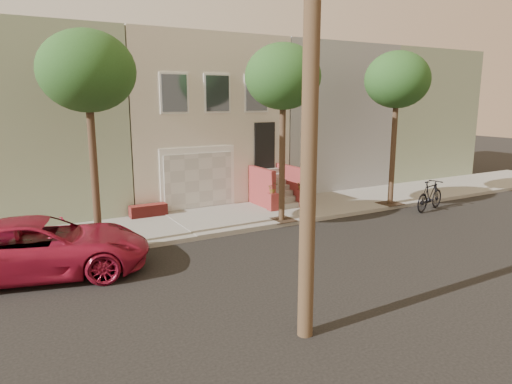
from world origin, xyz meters
TOP-DOWN VIEW (x-y plane):
  - ground at (0.00, 0.00)m, footprint 90.00×90.00m
  - sidewalk at (0.00, 5.35)m, footprint 40.00×3.70m
  - house_row at (0.00, 11.19)m, footprint 33.10×11.70m
  - tree_left at (-5.50, 3.90)m, footprint 2.70×2.57m
  - tree_mid at (1.00, 3.90)m, footprint 2.70×2.57m
  - tree_right at (6.50, 3.90)m, footprint 2.70×2.57m
  - pickup_truck at (-7.17, 2.74)m, footprint 5.94×3.75m
  - motorcycle at (7.47, 2.66)m, footprint 2.19×1.10m

SIDE VIEW (x-z plane):
  - ground at x=0.00m, z-range 0.00..0.00m
  - sidewalk at x=0.00m, z-range 0.00..0.15m
  - motorcycle at x=7.47m, z-range 0.00..1.26m
  - pickup_truck at x=-7.17m, z-range 0.00..1.53m
  - house_row at x=0.00m, z-range 0.14..7.14m
  - tree_left at x=-5.50m, z-range 2.11..8.41m
  - tree_mid at x=1.00m, z-range 2.11..8.41m
  - tree_right at x=6.50m, z-range 2.11..8.41m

